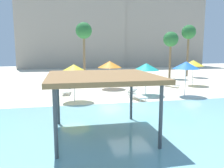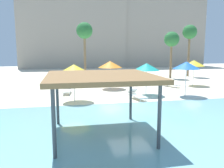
{
  "view_description": "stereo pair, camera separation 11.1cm",
  "coord_description": "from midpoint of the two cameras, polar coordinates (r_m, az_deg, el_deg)",
  "views": [
    {
      "loc": [
        -3.97,
        -13.31,
        3.67
      ],
      "look_at": [
        -0.73,
        2.0,
        1.3
      ],
      "focal_mm": 36.62,
      "sensor_mm": 36.0,
      "label": 1
    },
    {
      "loc": [
        -3.86,
        -13.33,
        3.67
      ],
      "look_at": [
        -0.73,
        2.0,
        1.3
      ],
      "focal_mm": 36.62,
      "sensor_mm": 36.0,
      "label": 2
    }
  ],
  "objects": [
    {
      "name": "ground_plane",
      "position": [
        14.36,
        4.7,
        -6.23
      ],
      "size": [
        80.0,
        80.0,
        0.0
      ],
      "primitive_type": "plane",
      "color": "beige"
    },
    {
      "name": "lagoon_water",
      "position": [
        9.68,
        13.65,
        -13.79
      ],
      "size": [
        44.0,
        13.5,
        0.04
      ],
      "primitive_type": "cube",
      "color": "#7AB7C1",
      "rests_on": "ground"
    },
    {
      "name": "shade_pavilion",
      "position": [
        9.53,
        -2.52,
        1.42
      ],
      "size": [
        4.42,
        4.42,
        2.64
      ],
      "color": "#42474C",
      "rests_on": "ground"
    },
    {
      "name": "beach_umbrella_orange_1",
      "position": [
        21.5,
        -0.33,
        4.94
      ],
      "size": [
        2.25,
        2.25,
        2.6
      ],
      "color": "silver",
      "rests_on": "ground"
    },
    {
      "name": "beach_umbrella_yellow_2",
      "position": [
        16.24,
        -9.29,
        3.81
      ],
      "size": [
        2.16,
        2.16,
        2.64
      ],
      "color": "silver",
      "rests_on": "ground"
    },
    {
      "name": "beach_umbrella_yellow_3",
      "position": [
        24.77,
        19.92,
        4.92
      ],
      "size": [
        2.14,
        2.14,
        2.59
      ],
      "color": "silver",
      "rests_on": "ground"
    },
    {
      "name": "beach_umbrella_teal_4",
      "position": [
        18.64,
        8.78,
        4.28
      ],
      "size": [
        2.08,
        2.08,
        2.59
      ],
      "color": "silver",
      "rests_on": "ground"
    },
    {
      "name": "beach_umbrella_blue_5",
      "position": [
        18.87,
        18.26,
        4.47
      ],
      "size": [
        2.08,
        2.08,
        2.74
      ],
      "color": "silver",
      "rests_on": "ground"
    },
    {
      "name": "lounge_chair_0",
      "position": [
        23.39,
        14.49,
        0.13
      ],
      "size": [
        1.36,
        1.97,
        0.74
      ],
      "rotation": [
        0.0,
        0.0,
        -1.12
      ],
      "color": "white",
      "rests_on": "ground"
    },
    {
      "name": "lounge_chair_1",
      "position": [
        19.53,
        -11.03,
        -1.39
      ],
      "size": [
        0.78,
        1.94,
        0.74
      ],
      "rotation": [
        0.0,
        0.0,
        -1.67
      ],
      "color": "white",
      "rests_on": "ground"
    },
    {
      "name": "lounge_chair_3",
      "position": [
        17.06,
        6.31,
        -2.72
      ],
      "size": [
        1.08,
        1.99,
        0.74
      ],
      "rotation": [
        0.0,
        0.0,
        -1.3
      ],
      "color": "white",
      "rests_on": "ground"
    },
    {
      "name": "palm_tree_0",
      "position": [
        30.42,
        14.77,
        10.53
      ],
      "size": [
        1.9,
        1.9,
        5.92
      ],
      "color": "brown",
      "rests_on": "ground"
    },
    {
      "name": "palm_tree_1",
      "position": [
        27.38,
        -6.76,
        12.74
      ],
      "size": [
        1.9,
        1.9,
        6.8
      ],
      "color": "brown",
      "rests_on": "ground"
    },
    {
      "name": "palm_tree_2",
      "position": [
        33.2,
        18.92,
        11.86
      ],
      "size": [
        1.9,
        1.9,
        6.96
      ],
      "color": "brown",
      "rests_on": "ground"
    },
    {
      "name": "hotel_block_0",
      "position": [
        49.7,
        -9.71,
        12.56
      ],
      "size": [
        20.71,
        9.89,
        14.39
      ],
      "primitive_type": "cube",
      "color": "#9E9384",
      "rests_on": "ground"
    },
    {
      "name": "hotel_block_1",
      "position": [
        53.56,
        10.84,
        13.46
      ],
      "size": [
        19.14,
        9.04,
        16.67
      ],
      "primitive_type": "cube",
      "color": "#9E9384",
      "rests_on": "ground"
    }
  ]
}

